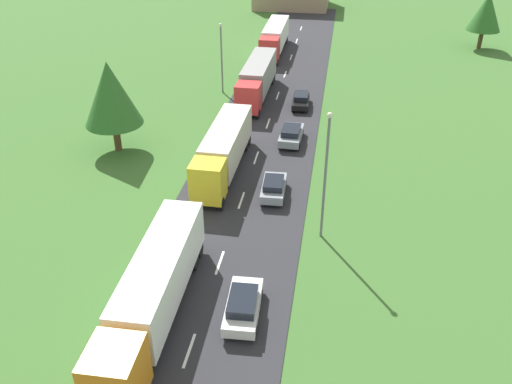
{
  "coord_description": "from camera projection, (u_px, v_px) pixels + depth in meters",
  "views": [
    {
      "loc": [
        6.68,
        -5.41,
        22.06
      ],
      "look_at": [
        1.27,
        28.07,
        1.43
      ],
      "focal_mm": 37.87,
      "sensor_mm": 36.0,
      "label": 1
    }
  ],
  "objects": [
    {
      "name": "truck_third",
      "position": [
        257.0,
        78.0,
        58.64
      ],
      "size": [
        2.61,
        12.65,
        3.72
      ],
      "color": "red",
      "rests_on": "road"
    },
    {
      "name": "car_fourth",
      "position": [
        291.0,
        134.0,
        49.51
      ],
      "size": [
        2.01,
        4.38,
        1.52
      ],
      "color": "#8C939E",
      "rests_on": "road"
    },
    {
      "name": "truck_lead",
      "position": [
        153.0,
        291.0,
        29.41
      ],
      "size": [
        2.69,
        13.88,
        3.65
      ],
      "color": "orange",
      "rests_on": "road"
    },
    {
      "name": "lamppost_third",
      "position": [
        222.0,
        55.0,
        58.78
      ],
      "size": [
        0.36,
        0.36,
        7.69
      ],
      "color": "slate",
      "rests_on": "ground"
    },
    {
      "name": "car_third",
      "position": [
        274.0,
        187.0,
        41.47
      ],
      "size": [
        1.89,
        4.02,
        1.45
      ],
      "color": "#8C939E",
      "rests_on": "road"
    },
    {
      "name": "truck_fourth",
      "position": [
        275.0,
        37.0,
        72.93
      ],
      "size": [
        2.51,
        12.58,
        3.54
      ],
      "color": "red",
      "rests_on": "road"
    },
    {
      "name": "lane_marking_centre",
      "position": [
        220.0,
        262.0,
        34.91
      ],
      "size": [
        0.16,
        121.06,
        0.01
      ],
      "color": "white",
      "rests_on": "road"
    },
    {
      "name": "car_fifth",
      "position": [
        301.0,
        100.0,
        56.93
      ],
      "size": [
        1.84,
        4.14,
        1.36
      ],
      "color": "black",
      "rests_on": "road"
    },
    {
      "name": "tree_maple",
      "position": [
        111.0,
        94.0,
        45.95
      ],
      "size": [
        5.03,
        5.03,
        8.14
      ],
      "color": "#513823",
      "rests_on": "ground"
    },
    {
      "name": "road",
      "position": [
        230.0,
        234.0,
        37.59
      ],
      "size": [
        10.0,
        140.0,
        0.06
      ],
      "primitive_type": "cube",
      "color": "#2B2B30",
      "rests_on": "ground"
    },
    {
      "name": "lamppost_second",
      "position": [
        326.0,
        172.0,
        34.81
      ],
      "size": [
        0.36,
        0.36,
        9.21
      ],
      "color": "slate",
      "rests_on": "ground"
    },
    {
      "name": "tree_oak",
      "position": [
        486.0,
        12.0,
        72.98
      ],
      "size": [
        4.53,
        4.53,
        7.5
      ],
      "color": "#513823",
      "rests_on": "ground"
    },
    {
      "name": "truck_second",
      "position": [
        223.0,
        149.0,
        44.13
      ],
      "size": [
        2.62,
        12.41,
        3.58
      ],
      "color": "yellow",
      "rests_on": "road"
    },
    {
      "name": "car_second",
      "position": [
        243.0,
        305.0,
        30.31
      ],
      "size": [
        2.03,
        4.43,
        1.54
      ],
      "color": "white",
      "rests_on": "road"
    }
  ]
}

